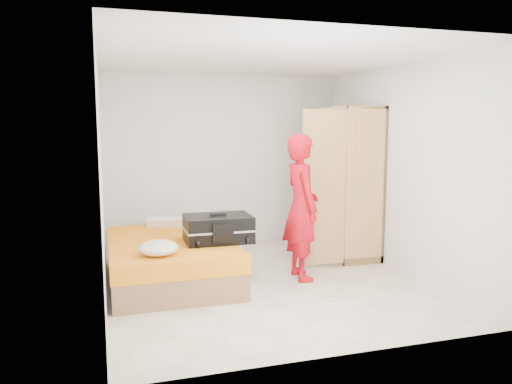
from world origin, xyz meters
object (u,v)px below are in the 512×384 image
object	(u,v)px
bed	(171,260)
person	(301,207)
wardrobe	(343,186)
round_cushion	(159,248)
suitcase	(218,228)

from	to	relation	value
bed	person	world-z (taller)	person
bed	wardrobe	world-z (taller)	wardrobe
wardrobe	round_cushion	world-z (taller)	wardrobe
person	bed	bearing A→B (deg)	77.84
wardrobe	suitcase	distance (m)	2.13
bed	round_cushion	world-z (taller)	round_cushion
wardrobe	person	xyz separation A→B (m)	(-0.97, -0.83, -0.12)
bed	person	xyz separation A→B (m)	(1.53, -0.36, 0.62)
wardrobe	suitcase	world-z (taller)	wardrobe
bed	round_cushion	size ratio (longest dim) A/B	4.95
wardrobe	person	size ratio (longest dim) A/B	1.20
wardrobe	suitcase	xyz separation A→B (m)	(-1.97, -0.71, -0.35)
bed	person	bearing A→B (deg)	-13.34
bed	wardrobe	bearing A→B (deg)	10.64
round_cushion	bed	bearing A→B (deg)	73.23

